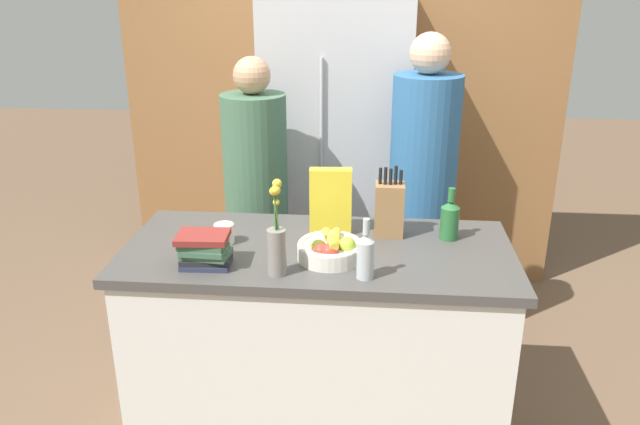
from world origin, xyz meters
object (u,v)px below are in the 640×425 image
Objects in this scene: book_stack at (205,250)px; person_at_sink at (256,192)px; fruit_bowl at (330,249)px; refrigerator at (336,155)px; coffee_mug at (224,234)px; cereal_box at (331,201)px; bottle_vinegar at (450,219)px; flower_vase at (277,243)px; knife_block at (389,209)px; bottle_oil at (365,255)px; person_in_blue at (422,183)px.

book_stack is 0.13× the size of person_at_sink.
refrigerator is at bearing 92.74° from fruit_bowl.
coffee_mug is at bearing -116.42° from person_at_sink.
cereal_box is 0.59m from book_stack.
bottle_vinegar is 1.12m from person_at_sink.
coffee_mug is (-0.45, 0.12, -0.00)m from fruit_bowl.
bottle_vinegar is at bearing 30.62° from flower_vase.
knife_block is 0.71m from coffee_mug.
flower_vase is 0.78m from bottle_vinegar.
book_stack is at bearing -168.54° from fruit_bowl.
bottle_oil is 1.03× the size of bottle_vinegar.
book_stack is at bearing -95.33° from coffee_mug.
knife_block reaches higher than coffee_mug.
person_in_blue is at bearing 54.26° from cereal_box.
person_at_sink reaches higher than flower_vase.
fruit_bowl reaches higher than coffee_mug.
fruit_bowl is 0.20m from bottle_oil.
person_in_blue is at bearing 47.65° from book_stack.
flower_vase is at bearing -44.92° from coffee_mug.
flower_vase is 0.30m from book_stack.
bottle_oil is (0.61, -0.05, 0.03)m from book_stack.
cereal_box is at bearing -87.59° from refrigerator.
person_at_sink reaches higher than bottle_vinegar.
fruit_bowl is 0.25m from flower_vase.
fruit_bowl is 2.58× the size of coffee_mug.
bottle_oil is at bearing 0.01° from flower_vase.
person_in_blue reaches higher than knife_block.
person_at_sink is 0.93× the size of person_in_blue.
cereal_box reaches higher than book_stack.
coffee_mug is at bearing 84.67° from book_stack.
bottle_vinegar is (0.50, -0.02, -0.06)m from cereal_box.
bottle_vinegar is at bearing 49.04° from bottle_oil.
knife_block is 1.48× the size of book_stack.
knife_block is 1.33× the size of bottle_oil.
person_at_sink is at bearing 88.77° from book_stack.
person_in_blue reaches higher than person_at_sink.
cereal_box reaches higher than fruit_bowl.
refrigerator is 1.10× the size of person_in_blue.
coffee_mug is at bearing -171.96° from bottle_vinegar.
bottle_oil reaches higher than book_stack.
refrigerator is 1.17m from cereal_box.
refrigerator is at bearing 109.58° from person_in_blue.
refrigerator is 8.16× the size of bottle_oil.
bottle_oil is 0.15× the size of person_at_sink.
person_in_blue is at bearing -24.66° from person_at_sink.
bottle_oil is (0.14, -0.14, 0.05)m from fruit_bowl.
book_stack is at bearing -117.66° from person_at_sink.
coffee_mug is (-0.27, 0.27, -0.08)m from flower_vase.
bottle_oil is (0.59, -0.27, 0.05)m from coffee_mug.
coffee_mug is at bearing 155.90° from bottle_oil.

